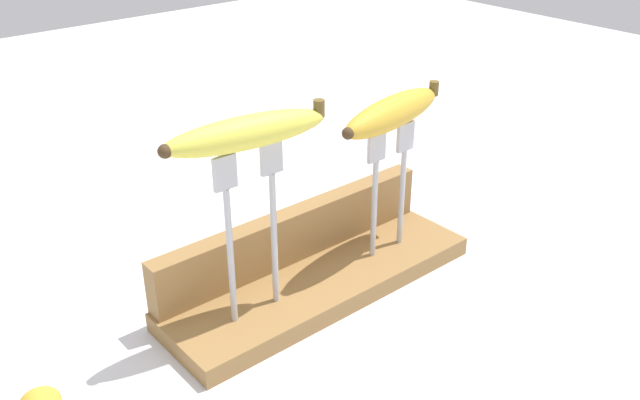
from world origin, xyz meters
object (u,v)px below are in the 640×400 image
banana_raised_left (247,132)px  fork_fallen_near (402,210)px  fork_stand_left (251,218)px  fork_stand_right (389,178)px  banana_raised_right (393,112)px

banana_raised_left → fork_fallen_near: 0.41m
fork_stand_left → fork_fallen_near: size_ratio=1.24×
fork_stand_left → banana_raised_left: bearing=171.9°
fork_stand_left → fork_stand_right: (0.21, 0.00, -0.02)m
fork_stand_right → fork_fallen_near: bearing=35.1°
fork_stand_right → banana_raised_right: bearing=-169.9°
fork_stand_right → fork_fallen_near: fork_stand_right is taller
banana_raised_left → banana_raised_right: banana_raised_left is taller
banana_raised_right → fork_fallen_near: banana_raised_right is taller
banana_raised_left → fork_stand_left: bearing=-8.1°
fork_stand_right → fork_stand_left: bearing=180.0°
fork_stand_left → banana_raised_left: size_ratio=1.07×
banana_raised_right → fork_fallen_near: bearing=35.1°
fork_stand_right → fork_fallen_near: size_ratio=1.05×
banana_raised_right → fork_fallen_near: size_ratio=1.16×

